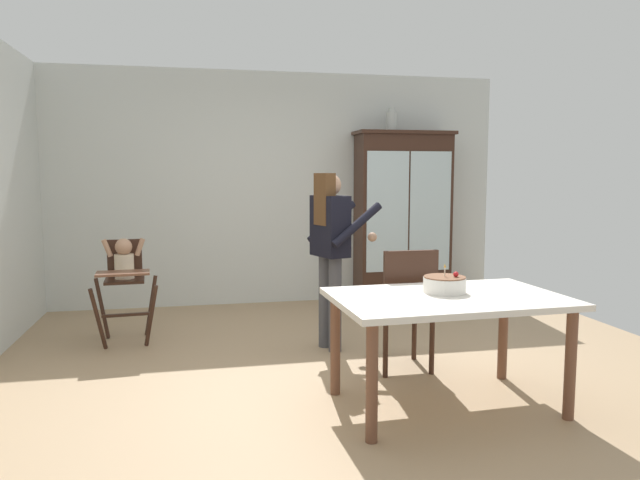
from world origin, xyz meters
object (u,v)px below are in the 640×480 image
adult_person (331,239)px  high_chair_with_toddler (124,271)px  china_cabinet (403,217)px  birthday_cake (445,284)px  ceramic_vase (392,121)px  dining_chair_far_side (406,301)px  dining_table (448,310)px

adult_person → high_chair_with_toddler: bearing=52.9°
china_cabinet → birthday_cake: bearing=-104.9°
ceramic_vase → dining_chair_far_side: (-0.71, -2.49, -1.58)m
ceramic_vase → dining_chair_far_side: size_ratio=0.28×
dining_table → high_chair_with_toddler: bearing=138.0°
birthday_cake → high_chair_with_toddler: bearing=139.7°
dining_chair_far_side → dining_table: bearing=92.5°
high_chair_with_toddler → adult_person: (1.77, -0.59, 0.31)m
dining_table → ceramic_vase: bearing=77.9°
adult_person → birthday_cake: (0.47, -1.31, -0.17)m
adult_person → birthday_cake: bearing=-178.6°
birthday_cake → dining_chair_far_side: 0.64m
dining_chair_far_side → adult_person: bearing=-59.4°
adult_person → birthday_cake: size_ratio=5.47×
china_cabinet → dining_chair_far_side: size_ratio=2.11×
adult_person → dining_table: (0.45, -1.41, -0.32)m
dining_chair_far_side → high_chair_with_toddler: bearing=-30.8°
china_cabinet → high_chair_with_toddler: (-3.06, -1.17, -0.36)m
high_chair_with_toddler → adult_person: adult_person is taller
high_chair_with_toddler → dining_chair_far_side: dining_chair_far_side is taller
ceramic_vase → birthday_cake: bearing=-102.2°
china_cabinet → dining_chair_far_side: 2.67m
ceramic_vase → dining_chair_far_side: ceramic_vase is taller
high_chair_with_toddler → dining_chair_far_side: bearing=-34.9°
high_chair_with_toddler → adult_person: size_ratio=0.62×
birthday_cake → dining_chair_far_side: bearing=94.9°
high_chair_with_toddler → dining_chair_far_side: (2.19, -1.31, -0.10)m
adult_person → dining_chair_far_side: bearing=-168.0°
dining_table → birthday_cake: 0.18m
china_cabinet → dining_table: size_ratio=1.34×
high_chair_with_toddler → adult_person: bearing=-22.5°
ceramic_vase → dining_chair_far_side: bearing=-106.0°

